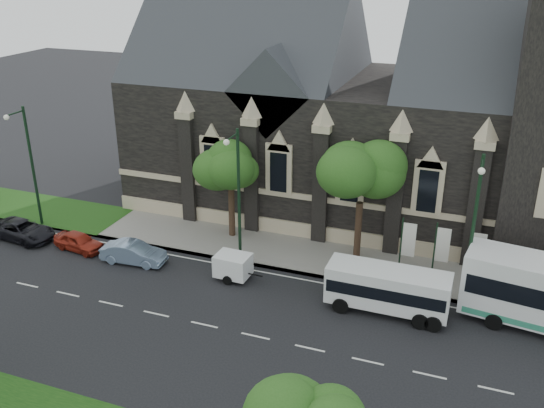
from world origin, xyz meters
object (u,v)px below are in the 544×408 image
at_px(street_lamp_near, 474,223).
at_px(car_far_black, 23,230).
at_px(tree_walk_left, 234,160).
at_px(tree_walk_right, 366,175).
at_px(street_lamp_far, 29,161).
at_px(box_trailer, 233,265).
at_px(shuttle_bus, 388,288).
at_px(banner_flag_left, 406,243).
at_px(banner_flag_center, 440,248).
at_px(banner_flag_right, 475,253).
at_px(sedan, 134,253).
at_px(street_lamp_mid, 237,190).
at_px(car_far_red, 79,241).

xyz_separation_m(street_lamp_near, car_far_black, (-29.68, -2.06, -4.44)).
relative_size(tree_walk_left, car_far_black, 1.57).
distance_m(tree_walk_right, street_lamp_near, 7.72).
bearing_deg(street_lamp_far, tree_walk_right, 8.86).
height_order(box_trailer, car_far_black, box_trailer).
xyz_separation_m(tree_walk_left, shuttle_bus, (11.82, -5.90, -4.22)).
height_order(tree_walk_left, street_lamp_far, street_lamp_far).
relative_size(banner_flag_left, shuttle_bus, 0.59).
bearing_deg(tree_walk_right, banner_flag_center, -18.64).
distance_m(banner_flag_right, sedan, 21.23).
bearing_deg(banner_flag_center, street_lamp_far, -176.14).
bearing_deg(banner_flag_left, street_lamp_near, -27.18).
bearing_deg(banner_flag_left, shuttle_bus, -93.57).
distance_m(banner_flag_left, box_trailer, 10.67).
bearing_deg(tree_walk_left, banner_flag_right, -6.04).
xyz_separation_m(sedan, car_far_black, (-9.23, 0.27, -0.03)).
xyz_separation_m(street_lamp_far, car_far_black, (0.32, -2.06, -4.44)).
relative_size(tree_walk_right, street_lamp_near, 0.87).
relative_size(street_lamp_near, car_far_black, 1.85).
xyz_separation_m(banner_flag_left, sedan, (-16.73, -4.24, -1.68)).
xyz_separation_m(street_lamp_near, box_trailer, (-13.55, -1.97, -4.19)).
bearing_deg(banner_flag_left, banner_flag_right, 0.00).
height_order(banner_flag_center, car_far_black, banner_flag_center).
bearing_deg(tree_walk_left, street_lamp_mid, -63.53).
bearing_deg(banner_flag_center, banner_flag_left, 180.00).
bearing_deg(sedan, shuttle_bus, -94.58).
relative_size(street_lamp_mid, street_lamp_far, 1.00).
bearing_deg(sedan, banner_flag_left, -80.50).
bearing_deg(street_lamp_far, box_trailer, -6.84).
bearing_deg(banner_flag_center, shuttle_bus, -118.30).
bearing_deg(shuttle_bus, banner_flag_center, 61.87).
height_order(street_lamp_near, banner_flag_left, street_lamp_near).
xyz_separation_m(tree_walk_right, street_lamp_mid, (-7.21, -3.62, -0.71)).
bearing_deg(tree_walk_right, car_far_red, -162.53).
xyz_separation_m(tree_walk_right, street_lamp_near, (6.79, -3.62, -0.71)).
bearing_deg(banner_flag_left, sedan, -165.78).
bearing_deg(sedan, box_trailer, -91.74).
distance_m(sedan, car_far_black, 9.24).
xyz_separation_m(tree_walk_left, sedan, (-4.65, -5.94, -5.03)).
bearing_deg(box_trailer, sedan, -175.05).
height_order(street_lamp_mid, banner_flag_left, street_lamp_mid).
height_order(shuttle_bus, sedan, shuttle_bus).
bearing_deg(sedan, car_far_red, 82.12).
bearing_deg(box_trailer, shuttle_bus, 0.06).
bearing_deg(street_lamp_far, car_far_black, -81.17).
height_order(tree_walk_left, banner_flag_left, tree_walk_left).
xyz_separation_m(street_lamp_near, street_lamp_mid, (-14.00, 0.00, 0.00)).
bearing_deg(street_lamp_far, shuttle_bus, -5.04).
height_order(tree_walk_left, shuttle_bus, tree_walk_left).
distance_m(tree_walk_left, car_far_red, 11.90).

